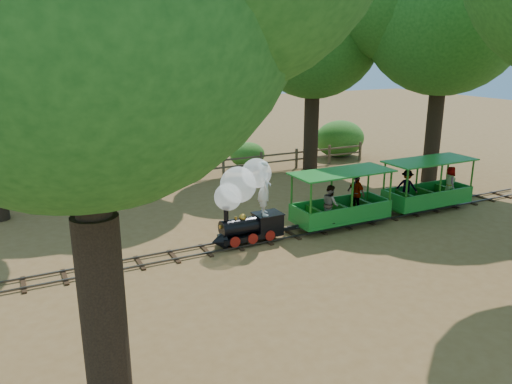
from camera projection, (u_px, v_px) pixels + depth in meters
name	position (u px, v px, depth m)	size (l,w,h in m)	color
ground	(292.00, 235.00, 16.24)	(90.00, 90.00, 0.00)	brown
track	(292.00, 233.00, 16.22)	(22.00, 1.00, 0.10)	#3F3D3A
locomotive	(245.00, 196.00, 15.15)	(2.34, 1.10, 2.68)	black
carriage_front	(342.00, 204.00, 16.80)	(3.50, 1.43, 1.82)	#1B7C26
carriage_rear	(426.00, 189.00, 18.56)	(3.50, 1.43, 1.82)	#1B7C26
oak_ne	(313.00, 22.00, 23.15)	(8.02, 7.06, 9.90)	#2D2116
oak_e	(444.00, 2.00, 20.62)	(8.70, 7.66, 10.81)	#2D2116
fence	(203.00, 167.00, 22.93)	(18.10, 0.10, 1.00)	brown
shrub_mid_w	(131.00, 159.00, 22.65)	(2.86, 2.20, 1.98)	#2D6B1E
shrub_mid_e	(248.00, 155.00, 25.28)	(1.83, 1.41, 1.27)	#2D6B1E
shrub_east	(340.00, 139.00, 27.64)	(2.91, 2.24, 2.01)	#2D6B1E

